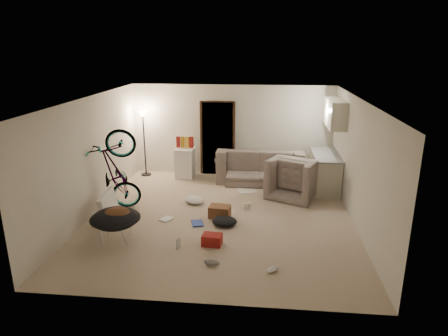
# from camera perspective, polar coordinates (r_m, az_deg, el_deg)

# --- Properties ---
(floor) EXTENTS (5.50, 6.00, 0.02)m
(floor) POSITION_cam_1_polar(r_m,az_deg,el_deg) (8.59, -0.51, -7.04)
(floor) COLOR #B7A28C
(floor) RESTS_ON ground
(ceiling) EXTENTS (5.50, 6.00, 0.02)m
(ceiling) POSITION_cam_1_polar(r_m,az_deg,el_deg) (7.89, -0.56, 9.88)
(ceiling) COLOR white
(ceiling) RESTS_ON wall_back
(wall_back) EXTENTS (5.50, 0.02, 2.50)m
(wall_back) POSITION_cam_1_polar(r_m,az_deg,el_deg) (11.06, 1.18, 5.37)
(wall_back) COLOR silver
(wall_back) RESTS_ON floor
(wall_front) EXTENTS (5.50, 0.02, 2.50)m
(wall_front) POSITION_cam_1_polar(r_m,az_deg,el_deg) (5.35, -4.09, -7.87)
(wall_front) COLOR silver
(wall_front) RESTS_ON floor
(wall_left) EXTENTS (0.02, 6.00, 2.50)m
(wall_left) POSITION_cam_1_polar(r_m,az_deg,el_deg) (8.88, -18.54, 1.50)
(wall_left) COLOR silver
(wall_left) RESTS_ON floor
(wall_right) EXTENTS (0.02, 6.00, 2.50)m
(wall_right) POSITION_cam_1_polar(r_m,az_deg,el_deg) (8.32, 18.71, 0.48)
(wall_right) COLOR silver
(wall_right) RESTS_ON floor
(doorway) EXTENTS (0.85, 0.10, 2.04)m
(doorway) POSITION_cam_1_polar(r_m,az_deg,el_deg) (11.11, -0.91, 4.21)
(doorway) COLOR black
(doorway) RESTS_ON floor
(door_trim) EXTENTS (0.97, 0.04, 2.10)m
(door_trim) POSITION_cam_1_polar(r_m,az_deg,el_deg) (11.08, -0.93, 4.17)
(door_trim) COLOR #362213
(door_trim) RESTS_ON floor
(floor_lamp) EXTENTS (0.28, 0.28, 1.81)m
(floor_lamp) POSITION_cam_1_polar(r_m,az_deg,el_deg) (11.15, -11.42, 5.43)
(floor_lamp) COLOR black
(floor_lamp) RESTS_ON floor
(kitchen_counter) EXTENTS (0.60, 1.50, 0.88)m
(kitchen_counter) POSITION_cam_1_polar(r_m,az_deg,el_deg) (10.37, 14.19, -0.59)
(kitchen_counter) COLOR beige
(kitchen_counter) RESTS_ON floor
(counter_top) EXTENTS (0.64, 1.54, 0.04)m
(counter_top) POSITION_cam_1_polar(r_m,az_deg,el_deg) (10.25, 14.38, 1.86)
(counter_top) COLOR gray
(counter_top) RESTS_ON kitchen_counter
(kitchen_uppers) EXTENTS (0.38, 1.40, 0.65)m
(kitchen_uppers) POSITION_cam_1_polar(r_m,az_deg,el_deg) (10.05, 15.56, 7.61)
(kitchen_uppers) COLOR beige
(kitchen_uppers) RESTS_ON wall_right
(sofa) EXTENTS (2.27, 0.91, 0.66)m
(sofa) POSITION_cam_1_polar(r_m,az_deg,el_deg) (10.72, 5.13, -0.17)
(sofa) COLOR #373E36
(sofa) RESTS_ON floor
(armchair) EXTENTS (1.41, 1.34, 0.72)m
(armchair) POSITION_cam_1_polar(r_m,az_deg,el_deg) (9.84, 10.32, -1.81)
(armchair) COLOR #373E36
(armchair) RESTS_ON floor
(bicycle) EXTENTS (1.99, 1.12, 1.09)m
(bicycle) POSITION_cam_1_polar(r_m,az_deg,el_deg) (9.08, -15.00, -2.85)
(bicycle) COLOR black
(bicycle) RESTS_ON floor
(book_asset) EXTENTS (0.23, 0.20, 0.02)m
(book_asset) POSITION_cam_1_polar(r_m,az_deg,el_deg) (7.34, -6.77, -11.47)
(book_asset) COLOR maroon
(book_asset) RESTS_ON floor
(mini_fridge) EXTENTS (0.51, 0.51, 0.82)m
(mini_fridge) POSITION_cam_1_polar(r_m,az_deg,el_deg) (10.99, -5.58, 0.70)
(mini_fridge) COLOR white
(mini_fridge) RESTS_ON floor
(snack_box_0) EXTENTS (0.10, 0.07, 0.30)m
(snack_box_0) POSITION_cam_1_polar(r_m,az_deg,el_deg) (10.88, -6.55, 3.71)
(snack_box_0) COLOR maroon
(snack_box_0) RESTS_ON mini_fridge
(snack_box_1) EXTENTS (0.11, 0.08, 0.30)m
(snack_box_1) POSITION_cam_1_polar(r_m,az_deg,el_deg) (10.85, -5.93, 3.70)
(snack_box_1) COLOR #C28018
(snack_box_1) RESTS_ON mini_fridge
(snack_box_2) EXTENTS (0.10, 0.08, 0.30)m
(snack_box_2) POSITION_cam_1_polar(r_m,az_deg,el_deg) (10.83, -5.31, 3.69)
(snack_box_2) COLOR gold
(snack_box_2) RESTS_ON mini_fridge
(snack_box_3) EXTENTS (0.11, 0.09, 0.30)m
(snack_box_3) POSITION_cam_1_polar(r_m,az_deg,el_deg) (10.81, -4.68, 3.67)
(snack_box_3) COLOR maroon
(snack_box_3) RESTS_ON mini_fridge
(saucer_chair) EXTENTS (0.91, 0.91, 0.65)m
(saucer_chair) POSITION_cam_1_polar(r_m,az_deg,el_deg) (7.66, -15.21, -7.55)
(saucer_chair) COLOR silver
(saucer_chair) RESTS_ON floor
(hoodie) EXTENTS (0.56, 0.51, 0.22)m
(hoodie) POSITION_cam_1_polar(r_m,az_deg,el_deg) (7.54, -15.05, -6.32)
(hoodie) COLOR #54301C
(hoodie) RESTS_ON saucer_chair
(sofa_drape) EXTENTS (0.58, 0.48, 0.28)m
(sofa_drape) POSITION_cam_1_polar(r_m,az_deg,el_deg) (10.70, 0.07, 1.05)
(sofa_drape) COLOR black
(sofa_drape) RESTS_ON sofa
(tv_box) EXTENTS (0.31, 0.91, 0.60)m
(tv_box) POSITION_cam_1_polar(r_m,az_deg,el_deg) (8.68, -16.14, -5.32)
(tv_box) COLOR silver
(tv_box) RESTS_ON floor
(drink_case_a) EXTENTS (0.47, 0.37, 0.25)m
(drink_case_a) POSITION_cam_1_polar(r_m,az_deg,el_deg) (8.52, -0.61, -6.23)
(drink_case_a) COLOR brown
(drink_case_a) RESTS_ON floor
(drink_case_b) EXTENTS (0.38, 0.29, 0.20)m
(drink_case_b) POSITION_cam_1_polar(r_m,az_deg,el_deg) (7.42, -1.72, -10.20)
(drink_case_b) COLOR maroon
(drink_case_b) RESTS_ON floor
(juicer) EXTENTS (0.15, 0.15, 0.21)m
(juicer) POSITION_cam_1_polar(r_m,az_deg,el_deg) (8.96, 3.32, -5.35)
(juicer) COLOR silver
(juicer) RESTS_ON floor
(newspaper) EXTENTS (0.60, 0.68, 0.01)m
(newspaper) POSITION_cam_1_polar(r_m,az_deg,el_deg) (10.16, 3.11, -3.05)
(newspaper) COLOR beige
(newspaper) RESTS_ON floor
(book_blue) EXTENTS (0.30, 0.35, 0.03)m
(book_blue) POSITION_cam_1_polar(r_m,az_deg,el_deg) (8.27, -3.82, -7.88)
(book_blue) COLOR #2D44A5
(book_blue) RESTS_ON floor
(book_white) EXTENTS (0.30, 0.33, 0.02)m
(book_white) POSITION_cam_1_polar(r_m,az_deg,el_deg) (8.53, -8.22, -7.24)
(book_white) COLOR silver
(book_white) RESTS_ON floor
(shoe_0) EXTENTS (0.28, 0.15, 0.10)m
(shoe_0) POSITION_cam_1_polar(r_m,az_deg,el_deg) (10.67, 4.15, -1.81)
(shoe_0) COLOR #2D44A5
(shoe_0) RESTS_ON floor
(shoe_1) EXTENTS (0.21, 0.26, 0.09)m
(shoe_1) POSITION_cam_1_polar(r_m,az_deg,el_deg) (9.39, -3.72, -4.53)
(shoe_1) COLOR slate
(shoe_1) RESTS_ON floor
(shoe_3) EXTENTS (0.29, 0.15, 0.10)m
(shoe_3) POSITION_cam_1_polar(r_m,az_deg,el_deg) (6.82, -1.75, -13.32)
(shoe_3) COLOR slate
(shoe_3) RESTS_ON floor
(shoe_4) EXTENTS (0.26, 0.24, 0.09)m
(shoe_4) POSITION_cam_1_polar(r_m,az_deg,el_deg) (6.68, 6.95, -14.19)
(shoe_4) COLOR white
(shoe_4) RESTS_ON floor
(clothes_lump_a) EXTENTS (0.53, 0.47, 0.16)m
(clothes_lump_a) POSITION_cam_1_polar(r_m,az_deg,el_deg) (8.18, 0.07, -7.62)
(clothes_lump_a) COLOR black
(clothes_lump_a) RESTS_ON floor
(clothes_lump_b) EXTENTS (0.59, 0.56, 0.14)m
(clothes_lump_b) POSITION_cam_1_polar(r_m,az_deg,el_deg) (10.90, 2.62, -1.25)
(clothes_lump_b) COLOR black
(clothes_lump_b) RESTS_ON floor
(clothes_lump_c) EXTENTS (0.61, 0.60, 0.14)m
(clothes_lump_c) POSITION_cam_1_polar(r_m,az_deg,el_deg) (9.30, -4.30, -4.59)
(clothes_lump_c) COLOR silver
(clothes_lump_c) RESTS_ON floor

